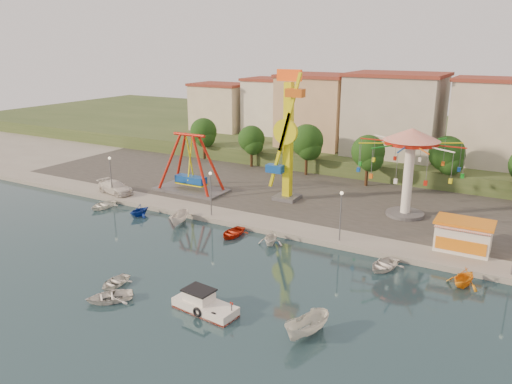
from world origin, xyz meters
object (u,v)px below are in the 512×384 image
Objects in this scene: cabin_motorboat at (204,305)px; van at (115,187)px; pirate_ship_ride at (190,164)px; rowboat_a at (114,282)px; skiff at (307,327)px; kamikaze_tower at (288,139)px; wave_swinger at (410,153)px.

van is (-27.89, 18.73, 0.93)m from cabin_motorboat.
van is at bearing -144.31° from pirate_ship_ride.
rowboat_a is (10.37, -24.96, -4.07)m from pirate_ship_ride.
rowboat_a is 17.76m from skiff.
kamikaze_tower reaches higher than rowboat_a.
wave_swinger is 3.75× the size of rowboat_a.
wave_swinger is 31.08m from cabin_motorboat.
kamikaze_tower is at bearing -58.07° from van.
cabin_motorboat is 1.30× the size of skiff.
cabin_motorboat is at bearing -51.53° from pirate_ship_ride.
pirate_ship_ride is at bearing 157.47° from skiff.
van is (-18.65, 19.01, 1.11)m from rowboat_a.
kamikaze_tower is 3.88× the size of skiff.
cabin_motorboat is (19.61, -24.68, -3.89)m from pirate_ship_ride.
rowboat_a is (-9.24, -0.29, -0.18)m from cabin_motorboat.
kamikaze_tower reaches higher than wave_swinger.
pirate_ship_ride is 1.82× the size of cabin_motorboat.
kamikaze_tower reaches higher than pirate_ship_ride.
skiff is at bearing -106.53° from van.
skiff is at bearing 0.85° from rowboat_a.
kamikaze_tower is at bearing 109.01° from cabin_motorboat.
wave_swinger is 38.39m from van.
cabin_motorboat is 0.96× the size of van.
cabin_motorboat is 9.25m from rowboat_a.
kamikaze_tower is at bearing -174.70° from wave_swinger.
skiff is (8.48, 0.72, 0.32)m from cabin_motorboat.
cabin_motorboat is at bearing -0.63° from rowboat_a.
cabin_motorboat reaches higher than skiff.
pirate_ship_ride reaches higher than van.
wave_swinger is (14.80, 1.37, -0.40)m from kamikaze_tower.
rowboat_a is at bearing -96.05° from kamikaze_tower.
cabin_motorboat is (-8.51, -28.88, -7.70)m from wave_swinger.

